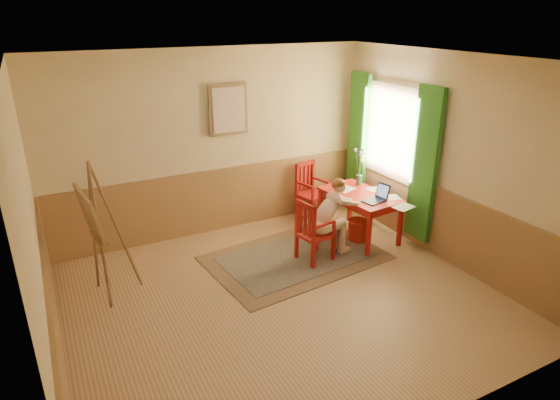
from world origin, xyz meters
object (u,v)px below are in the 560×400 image
easel (94,220)px  table (360,199)px  laptop (377,197)px  chair_left (313,231)px  figure (330,215)px  chair_back (311,191)px

easel → table: bearing=-1.5°
table → laptop: (0.05, -0.33, 0.14)m
chair_left → figure: size_ratio=0.80×
figure → easel: bearing=172.8°
chair_left → easel: (-2.71, 0.41, 0.57)m
chair_back → easel: (-3.48, -0.93, 0.56)m
table → chair_left: 1.07m
table → chair_left: (-1.01, -0.32, -0.18)m
table → easel: easel is taller
chair_back → laptop: size_ratio=2.26×
table → easel: bearing=178.5°
chair_back → easel: easel is taller
chair_left → easel: size_ratio=0.52×
figure → easel: (-3.01, 0.38, 0.40)m
figure → laptop: size_ratio=2.75×
table → figure: bearing=-158.2°
chair_left → table: bearing=17.4°
chair_left → chair_back: (0.77, 1.34, 0.01)m
chair_left → easel: 2.80m
table → chair_left: size_ratio=1.39×
table → chair_back: (-0.24, 1.03, -0.17)m
figure → laptop: (0.76, -0.05, 0.14)m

